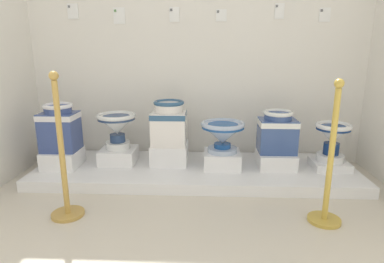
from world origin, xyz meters
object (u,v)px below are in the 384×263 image
(antique_toilet_central_ornate, at_px, (169,122))
(stanchion_post_near_right, at_px, (329,178))
(antique_toilet_tall_cobalt, at_px, (223,133))
(antique_toilet_pale_glazed, at_px, (277,131))
(info_placard_sixth, at_px, (325,15))
(antique_toilet_leftmost, at_px, (332,137))
(antique_toilet_rightmost, at_px, (60,126))
(antique_toilet_broad_patterned, at_px, (117,125))
(plinth_block_tall_cobalt, at_px, (222,159))
(plinth_block_broad_patterned, at_px, (119,156))
(info_placard_first, at_px, (73,11))
(stanchion_post_near_left, at_px, (64,172))
(info_placard_second, at_px, (119,16))
(plinth_block_pale_glazed, at_px, (275,159))
(info_placard_fourth, at_px, (221,15))
(plinth_block_central_ornate, at_px, (170,153))
(plinth_block_leftmost, at_px, (329,164))
(info_placard_third, at_px, (174,14))
(plinth_block_rightmost, at_px, (63,158))
(decorative_vase_companion, at_px, (50,154))
(info_placard_fifth, at_px, (279,11))

(antique_toilet_central_ornate, xyz_separation_m, stanchion_post_near_right, (1.19, -0.89, -0.18))
(antique_toilet_tall_cobalt, xyz_separation_m, antique_toilet_pale_glazed, (0.51, 0.06, 0.01))
(info_placard_sixth, bearing_deg, antique_toilet_leftmost, -86.78)
(antique_toilet_rightmost, bearing_deg, antique_toilet_broad_patterned, 13.92)
(antique_toilet_rightmost, distance_m, plinth_block_tall_cobalt, 1.54)
(antique_toilet_central_ornate, bearing_deg, plinth_block_broad_patterned, -179.05)
(antique_toilet_broad_patterned, height_order, antique_toilet_pale_glazed, antique_toilet_pale_glazed)
(info_placard_first, xyz_separation_m, stanchion_post_near_left, (0.34, -1.27, -1.21))
(plinth_block_broad_patterned, distance_m, info_placard_second, 1.39)
(plinth_block_broad_patterned, height_order, info_placard_first, info_placard_first)
(plinth_block_pale_glazed, height_order, info_placard_fourth, info_placard_fourth)
(antique_toilet_central_ornate, bearing_deg, info_placard_second, 143.76)
(plinth_block_central_ornate, distance_m, plinth_block_leftmost, 1.52)
(plinth_block_pale_glazed, bearing_deg, info_placard_third, 157.32)
(plinth_block_central_ornate, distance_m, info_placard_sixth, 2.02)
(plinth_block_rightmost, xyz_separation_m, decorative_vase_companion, (-0.25, 0.25, -0.04))
(info_placard_fourth, bearing_deg, stanchion_post_near_right, -60.95)
(antique_toilet_tall_cobalt, bearing_deg, antique_toilet_rightmost, -178.28)
(plinth_block_pale_glazed, bearing_deg, decorative_vase_companion, 176.24)
(plinth_block_leftmost, relative_size, stanchion_post_near_right, 0.32)
(antique_toilet_broad_patterned, height_order, info_placard_third, info_placard_third)
(plinth_block_pale_glazed, distance_m, info_placard_second, 2.08)
(plinth_block_pale_glazed, bearing_deg, info_placard_second, 164.99)
(plinth_block_tall_cobalt, bearing_deg, decorative_vase_companion, 173.23)
(plinth_block_central_ornate, xyz_separation_m, plinth_block_pale_glazed, (1.02, -0.03, -0.03))
(antique_toilet_rightmost, height_order, decorative_vase_companion, antique_toilet_rightmost)
(plinth_block_tall_cobalt, relative_size, plinth_block_pale_glazed, 0.89)
(stanchion_post_near_right, bearing_deg, info_placard_fifth, 96.42)
(plinth_block_pale_glazed, bearing_deg, info_placard_sixth, 41.17)
(antique_toilet_pale_glazed, height_order, decorative_vase_companion, antique_toilet_pale_glazed)
(info_placard_second, height_order, info_placard_fourth, info_placard_second)
(decorative_vase_companion, bearing_deg, plinth_block_leftmost, -3.81)
(decorative_vase_companion, bearing_deg, antique_toilet_tall_cobalt, -6.77)
(antique_toilet_broad_patterned, bearing_deg, stanchion_post_near_left, -99.71)
(decorative_vase_companion, distance_m, stanchion_post_near_right, 2.66)
(antique_toilet_central_ornate, bearing_deg, plinth_block_rightmost, -172.47)
(plinth_block_broad_patterned, relative_size, antique_toilet_tall_cobalt, 0.83)
(plinth_block_tall_cobalt, height_order, antique_toilet_pale_glazed, antique_toilet_pale_glazed)
(antique_toilet_tall_cobalt, relative_size, info_placard_fourth, 3.61)
(plinth_block_rightmost, height_order, stanchion_post_near_left, stanchion_post_near_left)
(plinth_block_pale_glazed, distance_m, info_placard_fourth, 1.50)
(antique_toilet_pale_glazed, relative_size, info_placard_fourth, 3.49)
(antique_toilet_tall_cobalt, distance_m, info_placard_sixth, 1.53)
(stanchion_post_near_left, bearing_deg, info_placard_fifth, 36.72)
(info_placard_fourth, relative_size, stanchion_post_near_left, 0.11)
(plinth_block_leftmost, relative_size, stanchion_post_near_left, 0.31)
(plinth_block_broad_patterned, bearing_deg, antique_toilet_rightmost, -166.08)
(plinth_block_leftmost, height_order, info_placard_first, info_placard_first)
(antique_toilet_tall_cobalt, relative_size, info_placard_fifth, 2.78)
(antique_toilet_central_ornate, distance_m, stanchion_post_near_right, 1.50)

